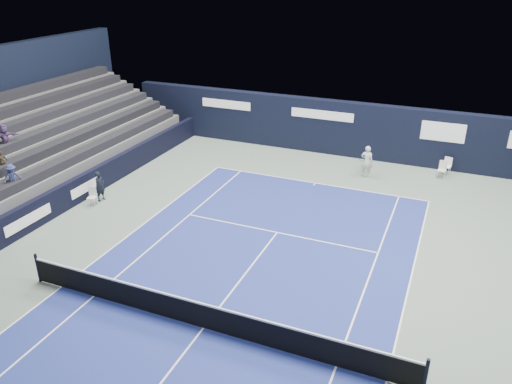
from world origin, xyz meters
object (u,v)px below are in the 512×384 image
at_px(folding_chair_back_b, 447,165).
at_px(line_judge_chair, 92,195).
at_px(tennis_player, 367,161).
at_px(tennis_net, 203,315).
at_px(folding_chair_back_a, 443,166).

xyz_separation_m(folding_chair_back_b, line_judge_chair, (-14.68, -10.14, -0.04)).
height_order(folding_chair_back_b, tennis_player, tennis_player).
bearing_deg(tennis_net, folding_chair_back_a, 69.12).
distance_m(folding_chair_back_a, tennis_net, 16.22).
relative_size(folding_chair_back_a, folding_chair_back_b, 0.99).
xyz_separation_m(line_judge_chair, tennis_player, (10.83, 8.15, 0.36)).
bearing_deg(tennis_player, tennis_net, -98.82).
bearing_deg(line_judge_chair, tennis_player, 20.30).
distance_m(folding_chair_back_a, tennis_player, 3.91).
bearing_deg(folding_chair_back_b, line_judge_chair, -132.63).
relative_size(folding_chair_back_b, tennis_net, 0.07).
bearing_deg(tennis_player, folding_chair_back_a, 20.90).
bearing_deg(folding_chair_back_a, tennis_player, -151.41).
bearing_deg(tennis_net, line_judge_chair, 147.18).
distance_m(folding_chair_back_b, tennis_player, 4.34).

